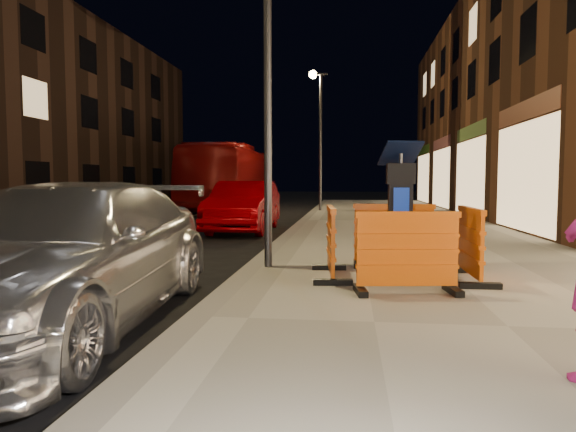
# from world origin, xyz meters

# --- Properties ---
(ground_plane) EXTENTS (120.00, 120.00, 0.00)m
(ground_plane) POSITION_xyz_m (0.00, 0.00, 0.00)
(ground_plane) COLOR black
(ground_plane) RESTS_ON ground
(sidewalk) EXTENTS (6.00, 60.00, 0.15)m
(sidewalk) POSITION_xyz_m (3.00, 0.00, 0.07)
(sidewalk) COLOR gray
(sidewalk) RESTS_ON ground
(kerb) EXTENTS (0.30, 60.00, 0.15)m
(kerb) POSITION_xyz_m (0.00, 0.00, 0.07)
(kerb) COLOR slate
(kerb) RESTS_ON ground
(parking_kiosk) EXTENTS (0.59, 0.59, 1.78)m
(parking_kiosk) POSITION_xyz_m (2.21, 2.26, 1.04)
(parking_kiosk) COLOR black
(parking_kiosk) RESTS_ON sidewalk
(barrier_front) EXTENTS (1.34, 0.69, 0.99)m
(barrier_front) POSITION_xyz_m (2.21, 1.31, 0.65)
(barrier_front) COLOR #E55B0A
(barrier_front) RESTS_ON sidewalk
(barrier_back) EXTENTS (1.28, 0.53, 0.99)m
(barrier_back) POSITION_xyz_m (2.21, 3.21, 0.65)
(barrier_back) COLOR #E55B0A
(barrier_back) RESTS_ON sidewalk
(barrier_kerbside) EXTENTS (0.63, 1.32, 0.99)m
(barrier_kerbside) POSITION_xyz_m (1.26, 2.26, 0.65)
(barrier_kerbside) COLOR #E55B0A
(barrier_kerbside) RESTS_ON sidewalk
(barrier_bldgside) EXTENTS (0.54, 1.28, 0.99)m
(barrier_bldgside) POSITION_xyz_m (3.16, 2.26, 0.65)
(barrier_bldgside) COLOR #E55B0A
(barrier_bldgside) RESTS_ON sidewalk
(car_silver) EXTENTS (2.35, 5.26, 1.50)m
(car_silver) POSITION_xyz_m (-1.44, 0.07, 0.00)
(car_silver) COLOR silver
(car_silver) RESTS_ON ground
(car_red) EXTENTS (1.62, 4.53, 1.49)m
(car_red) POSITION_xyz_m (-1.55, 9.82, 0.00)
(car_red) COLOR #960209
(car_red) RESTS_ON ground
(bus_doubledecker) EXTENTS (3.04, 11.66, 3.23)m
(bus_doubledecker) POSITION_xyz_m (-4.52, 21.10, 0.00)
(bus_doubledecker) COLOR maroon
(bus_doubledecker) RESTS_ON ground
(street_lamp_mid) EXTENTS (0.12, 0.12, 6.00)m
(street_lamp_mid) POSITION_xyz_m (0.25, 3.00, 3.15)
(street_lamp_mid) COLOR #3F3F44
(street_lamp_mid) RESTS_ON sidewalk
(street_lamp_far) EXTENTS (0.12, 0.12, 6.00)m
(street_lamp_far) POSITION_xyz_m (0.25, 18.00, 3.15)
(street_lamp_far) COLOR #3F3F44
(street_lamp_far) RESTS_ON sidewalk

